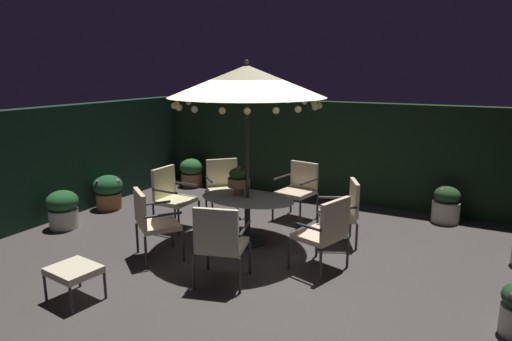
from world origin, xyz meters
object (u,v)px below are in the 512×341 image
(centerpiece_planter, at_px, (239,179))
(patio_chair_west, at_px, (299,186))
(patio_chair_south, at_px, (326,229))
(potted_plant_back_right, at_px, (192,172))
(ottoman_footrest, at_px, (74,271))
(patio_chair_southeast, at_px, (220,240))
(patio_chair_northeast, at_px, (171,193))
(patio_chair_southwest, at_px, (344,209))
(patio_dining_table, at_px, (247,208))
(potted_plant_right_far, at_px, (63,208))
(patio_umbrella, at_px, (247,82))
(potted_plant_front_corner, at_px, (446,204))
(patio_chair_east, at_px, (152,219))
(patio_chair_north, at_px, (224,183))
(potted_plant_right_near, at_px, (108,191))

(centerpiece_planter, xyz_separation_m, patio_chair_west, (0.43, 1.41, -0.39))
(patio_chair_south, bearing_deg, potted_plant_back_right, 145.72)
(centerpiece_planter, xyz_separation_m, ottoman_footrest, (-0.72, -2.59, -0.62))
(patio_chair_southeast, bearing_deg, patio_chair_northeast, 142.60)
(patio_chair_southeast, distance_m, patio_chair_west, 2.89)
(potted_plant_back_right, bearing_deg, patio_chair_south, -34.28)
(patio_chair_southwest, relative_size, ottoman_footrest, 1.66)
(patio_chair_northeast, bearing_deg, patio_dining_table, -0.36)
(patio_chair_northeast, bearing_deg, potted_plant_right_far, -150.68)
(patio_chair_northeast, bearing_deg, patio_chair_southeast, -37.40)
(patio_chair_northeast, height_order, patio_chair_southeast, patio_chair_southeast)
(patio_chair_south, bearing_deg, patio_umbrella, 162.87)
(potted_plant_back_right, bearing_deg, potted_plant_front_corner, 0.22)
(patio_chair_east, relative_size, patio_chair_southeast, 0.96)
(patio_chair_southwest, bearing_deg, potted_plant_back_right, 156.54)
(patio_chair_north, distance_m, patio_chair_southwest, 2.43)
(patio_chair_north, bearing_deg, patio_chair_southwest, -9.17)
(patio_chair_west, bearing_deg, patio_chair_southwest, -36.94)
(patio_dining_table, bearing_deg, patio_chair_southeast, -74.31)
(patio_umbrella, bearing_deg, potted_plant_back_right, 138.98)
(patio_chair_north, xyz_separation_m, patio_chair_west, (1.31, 0.43, 0.00))
(patio_chair_south, height_order, potted_plant_back_right, patio_chair_south)
(potted_plant_front_corner, bearing_deg, centerpiece_planter, -139.39)
(patio_chair_northeast, bearing_deg, patio_chair_southwest, 12.72)
(patio_dining_table, bearing_deg, potted_plant_front_corner, 43.03)
(potted_plant_right_far, relative_size, potted_plant_front_corner, 1.01)
(patio_dining_table, relative_size, ottoman_footrest, 2.52)
(patio_chair_southwest, bearing_deg, patio_dining_table, -154.21)
(patio_chair_south, bearing_deg, potted_plant_right_far, -174.26)
(patio_chair_northeast, xyz_separation_m, patio_chair_southwest, (2.81, 0.64, -0.04))
(patio_chair_south, relative_size, potted_plant_front_corner, 1.57)
(patio_chair_north, height_order, patio_chair_southwest, patio_chair_north)
(patio_umbrella, relative_size, patio_chair_west, 2.76)
(ottoman_footrest, bearing_deg, potted_plant_back_right, 110.98)
(patio_chair_north, bearing_deg, patio_dining_table, -44.18)
(patio_chair_south, xyz_separation_m, potted_plant_front_corner, (1.22, 2.90, -0.27))
(patio_chair_west, bearing_deg, potted_plant_right_far, -144.79)
(patio_chair_southwest, bearing_deg, patio_chair_southeast, -114.21)
(patio_chair_north, height_order, patio_chair_southeast, patio_chair_southeast)
(centerpiece_planter, bearing_deg, patio_chair_southwest, 21.51)
(patio_chair_northeast, relative_size, patio_chair_west, 1.02)
(centerpiece_planter, bearing_deg, patio_chair_southeast, -68.66)
(ottoman_footrest, bearing_deg, centerpiece_planter, 74.44)
(patio_chair_north, distance_m, patio_chair_east, 2.22)
(centerpiece_planter, xyz_separation_m, potted_plant_back_right, (-2.63, 2.39, -0.65))
(patio_umbrella, height_order, potted_plant_right_far, patio_umbrella)
(patio_umbrella, bearing_deg, patio_chair_east, -126.91)
(patio_chair_northeast, bearing_deg, potted_plant_right_near, 171.29)
(patio_chair_east, bearing_deg, centerpiece_planter, 59.99)
(ottoman_footrest, bearing_deg, patio_chair_southeast, 40.52)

